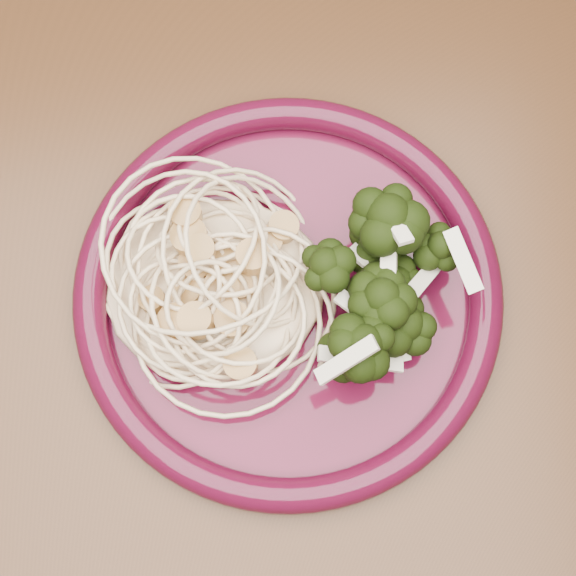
{
  "coord_description": "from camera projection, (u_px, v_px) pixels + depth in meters",
  "views": [
    {
      "loc": [
        -0.06,
        -0.07,
        1.24
      ],
      "look_at": [
        -0.04,
        0.06,
        0.77
      ],
      "focal_mm": 50.0,
      "sensor_mm": 36.0,
      "label": 1
    }
  ],
  "objects": [
    {
      "name": "dinner_plate",
      "position": [
        288.0,
        292.0,
        0.5
      ],
      "size": [
        0.31,
        0.31,
        0.02
      ],
      "rotation": [
        0.0,
        0.0,
        -0.17
      ],
      "color": "#440A1E",
      "rests_on": "dining_table"
    },
    {
      "name": "dining_table",
      "position": [
        351.0,
        406.0,
        0.59
      ],
      "size": [
        1.2,
        0.8,
        0.75
      ],
      "color": "#472814",
      "rests_on": "ground"
    },
    {
      "name": "broccoli_pile",
      "position": [
        380.0,
        288.0,
        0.48
      ],
      "size": [
        0.11,
        0.16,
        0.05
      ],
      "primitive_type": "ellipsoid",
      "rotation": [
        0.0,
        0.0,
        -0.17
      ],
      "color": "black",
      "rests_on": "dinner_plate"
    },
    {
      "name": "scallop_cluster",
      "position": [
        209.0,
        266.0,
        0.46
      ],
      "size": [
        0.13,
        0.13,
        0.04
      ],
      "primitive_type": null,
      "rotation": [
        0.0,
        0.0,
        -0.17
      ],
      "color": "tan",
      "rests_on": "spaghetti_pile"
    },
    {
      "name": "onion_garnish",
      "position": [
        386.0,
        273.0,
        0.45
      ],
      "size": [
        0.08,
        0.1,
        0.05
      ],
      "primitive_type": null,
      "rotation": [
        0.0,
        0.0,
        -0.17
      ],
      "color": "beige",
      "rests_on": "broccoli_pile"
    },
    {
      "name": "spaghetti_pile",
      "position": [
        215.0,
        283.0,
        0.49
      ],
      "size": [
        0.16,
        0.14,
        0.03
      ],
      "primitive_type": "ellipsoid",
      "rotation": [
        0.0,
        0.0,
        -0.17
      ],
      "color": "beige",
      "rests_on": "dinner_plate"
    }
  ]
}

